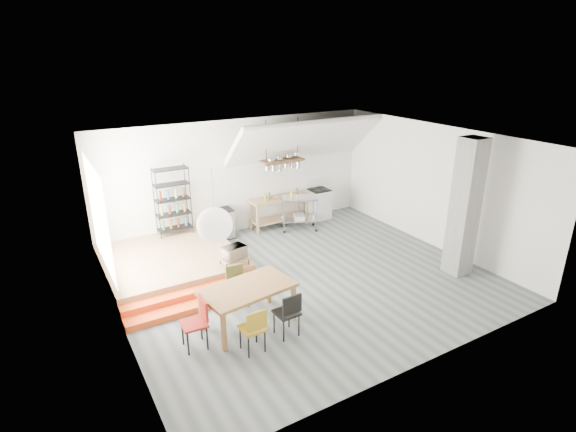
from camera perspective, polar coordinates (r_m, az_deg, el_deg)
floor at (r=10.42m, az=2.13°, el=-7.98°), size 8.00×8.00×0.00m
wall_back at (r=12.71m, az=-6.29°, el=5.00°), size 8.00×0.04×3.20m
wall_left at (r=8.46m, az=-21.32°, el=-4.44°), size 0.04×7.00×3.20m
wall_right at (r=12.29m, az=18.22°, el=3.54°), size 0.04×7.00×3.20m
ceiling at (r=9.33m, az=2.39°, el=9.57°), size 8.00×7.00×0.02m
slope_ceiling at (r=12.81m, az=2.13°, el=9.59°), size 4.40×1.44×1.32m
window_pane at (r=9.78m, az=-22.91°, el=-0.07°), size 0.02×2.50×2.20m
platform at (r=11.09m, az=-14.62°, el=-5.69°), size 3.00×3.00×0.40m
step_lower at (r=9.49m, az=-11.13°, el=-11.00°), size 3.00×0.35×0.13m
step_upper at (r=9.75m, az=-11.86°, el=-9.71°), size 3.00×0.35×0.27m
concrete_column at (r=10.86m, az=21.54°, el=0.96°), size 0.50×0.50×3.20m
kitchen_counter at (r=13.17m, az=-1.13°, el=1.23°), size 1.80×0.60×0.91m
stove at (r=13.92m, az=3.89°, el=1.63°), size 0.60×0.60×1.18m
pot_rack at (r=12.61m, az=-0.56°, el=6.76°), size 1.20×0.50×1.43m
wire_shelving at (r=11.87m, az=-14.45°, el=1.97°), size 0.88×0.38×1.80m
microwave_shelf at (r=10.18m, az=-6.82°, el=-5.39°), size 0.60×0.40×0.16m
paper_lantern at (r=7.60m, az=-9.29°, el=-1.13°), size 0.60×0.60×0.60m
dining_table at (r=8.51m, az=-5.16°, el=-9.47°), size 1.83×1.19×0.81m
chair_mustard at (r=7.90m, az=-4.34°, el=-13.85°), size 0.41×0.41×0.87m
chair_black at (r=8.25m, az=0.08°, el=-11.96°), size 0.43×0.43×0.90m
chair_olive at (r=9.29m, az=-6.55°, el=-8.35°), size 0.41×0.41×0.85m
chair_red at (r=8.15m, az=-11.38°, el=-12.69°), size 0.45×0.45×0.93m
rolling_cart at (r=12.92m, az=1.44°, el=0.93°), size 1.13×0.90×0.99m
mini_fridge at (r=12.58m, az=-8.16°, el=-0.94°), size 0.49×0.49×0.83m
microwave at (r=10.11m, az=-6.86°, el=-4.58°), size 0.58×0.46×0.28m
bowl at (r=12.94m, az=-1.77°, el=2.33°), size 0.26×0.26×0.05m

